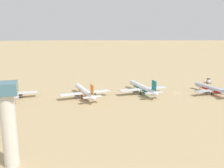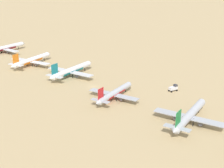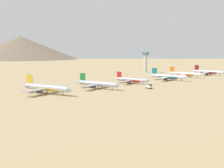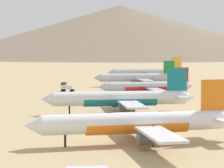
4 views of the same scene
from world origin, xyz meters
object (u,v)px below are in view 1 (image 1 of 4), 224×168
at_px(parked_jet_3, 143,88).
at_px(parked_jet_4, 85,92).
at_px(parked_jet_5, 11,92).
at_px(control_tower, 8,120).
at_px(parked_jet_2, 213,89).
at_px(service_truck, 209,81).

bearing_deg(parked_jet_3, parked_jet_4, 87.32).
xyz_separation_m(parked_jet_4, parked_jet_5, (12.41, 46.35, 0.01)).
bearing_deg(control_tower, parked_jet_5, 5.01).
bearing_deg(control_tower, parked_jet_2, -65.92).
xyz_separation_m(parked_jet_2, parked_jet_5, (30.06, 132.99, 0.41)).
bearing_deg(parked_jet_4, parked_jet_3, -92.68).
height_order(parked_jet_3, service_truck, parked_jet_3).
bearing_deg(parked_jet_2, control_tower, 114.08).
xyz_separation_m(parked_jet_2, control_tower, (-56.06, 125.43, 12.18)).
xyz_separation_m(parked_jet_2, parked_jet_4, (17.65, 86.64, 0.40)).
bearing_deg(service_truck, parked_jet_5, 90.00).
bearing_deg(parked_jet_2, parked_jet_5, 77.27).
distance_m(parked_jet_2, parked_jet_3, 48.55).
distance_m(parked_jet_2, service_truck, 36.62).
bearing_deg(service_truck, parked_jet_2, 145.24).
height_order(parked_jet_2, parked_jet_3, parked_jet_3).
relative_size(service_truck, control_tower, 0.20).
bearing_deg(parked_jet_5, control_tower, -174.99).
bearing_deg(parked_jet_2, parked_jet_3, 71.08).
distance_m(parked_jet_2, parked_jet_5, 136.34).
height_order(service_truck, control_tower, control_tower).
height_order(parked_jet_2, control_tower, control_tower).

